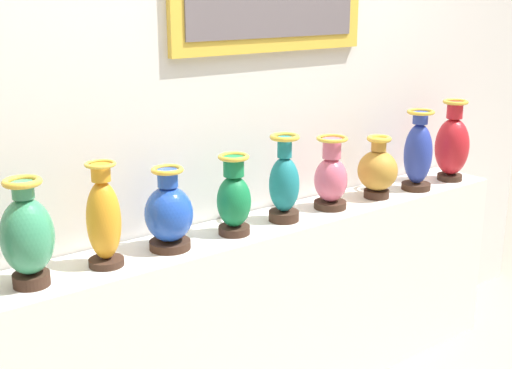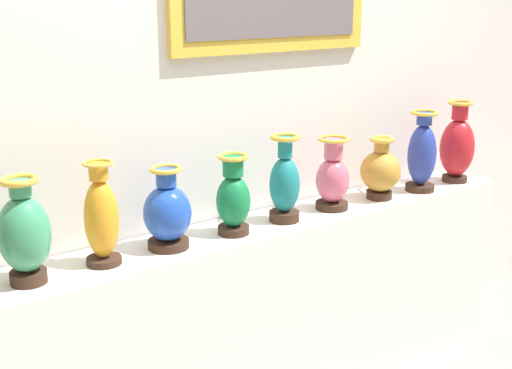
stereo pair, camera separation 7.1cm
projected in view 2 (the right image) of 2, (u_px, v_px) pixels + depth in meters
display_shelf at (256, 318)px, 2.96m from camera, size 2.77×0.32×0.85m
back_wall at (226, 68)px, 2.84m from camera, size 4.27×0.14×2.95m
vase_jade at (24, 234)px, 2.24m from camera, size 0.17×0.17×0.37m
vase_amber at (101, 218)px, 2.39m from camera, size 0.12×0.12×0.38m
vase_sapphire at (167, 213)px, 2.56m from camera, size 0.18×0.18×0.32m
vase_emerald at (233, 198)px, 2.70m from camera, size 0.14×0.14×0.33m
vase_teal at (285, 184)px, 2.85m from camera, size 0.13×0.13×0.37m
vase_rose at (333, 178)px, 3.02m from camera, size 0.15×0.15×0.32m
vase_ochre at (380, 171)px, 3.17m from camera, size 0.19×0.19×0.29m
vase_cobalt at (422, 154)px, 3.28m from camera, size 0.14×0.14×0.39m
vase_crimson at (457, 146)px, 3.44m from camera, size 0.17×0.17×0.41m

